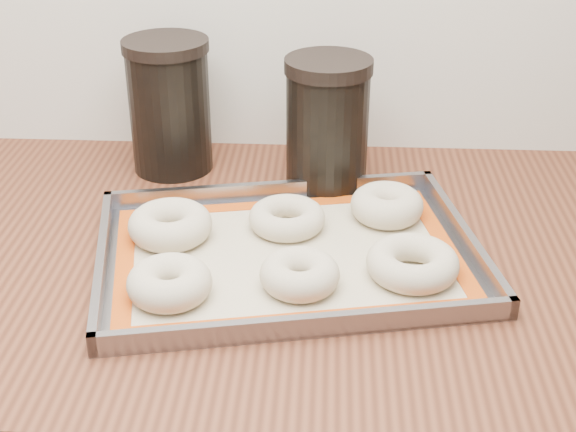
# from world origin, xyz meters

# --- Properties ---
(countertop) EXTENTS (3.06, 0.68, 0.04)m
(countertop) POSITION_xyz_m (0.00, 1.68, 0.88)
(countertop) COLOR brown
(countertop) RESTS_ON cabinet
(baking_tray) EXTENTS (0.52, 0.41, 0.03)m
(baking_tray) POSITION_xyz_m (-0.25, 1.65, 0.91)
(baking_tray) COLOR gray
(baking_tray) RESTS_ON countertop
(baking_mat) EXTENTS (0.47, 0.37, 0.00)m
(baking_mat) POSITION_xyz_m (-0.25, 1.65, 0.90)
(baking_mat) COLOR #C6B793
(baking_mat) RESTS_ON baking_tray
(bagel_front_left) EXTENTS (0.13, 0.13, 0.04)m
(bagel_front_left) POSITION_xyz_m (-0.37, 1.55, 0.92)
(bagel_front_left) COLOR beige
(bagel_front_left) RESTS_ON baking_mat
(bagel_front_mid) EXTENTS (0.10, 0.10, 0.04)m
(bagel_front_mid) POSITION_xyz_m (-0.23, 1.58, 0.92)
(bagel_front_mid) COLOR beige
(bagel_front_mid) RESTS_ON baking_mat
(bagel_front_right) EXTENTS (0.14, 0.14, 0.04)m
(bagel_front_right) POSITION_xyz_m (-0.10, 1.61, 0.92)
(bagel_front_right) COLOR beige
(bagel_front_right) RESTS_ON baking_mat
(bagel_back_left) EXTENTS (0.13, 0.13, 0.04)m
(bagel_back_left) POSITION_xyz_m (-0.40, 1.68, 0.92)
(bagel_back_left) COLOR beige
(bagel_back_left) RESTS_ON baking_mat
(bagel_back_mid) EXTENTS (0.12, 0.12, 0.03)m
(bagel_back_mid) POSITION_xyz_m (-0.25, 1.72, 0.92)
(bagel_back_mid) COLOR beige
(bagel_back_mid) RESTS_ON baking_mat
(bagel_back_right) EXTENTS (0.11, 0.11, 0.04)m
(bagel_back_right) POSITION_xyz_m (-0.12, 1.75, 0.92)
(bagel_back_right) COLOR beige
(bagel_back_right) RESTS_ON baking_mat
(canister_left) EXTENTS (0.12, 0.12, 0.20)m
(canister_left) POSITION_xyz_m (-0.43, 1.90, 1.00)
(canister_left) COLOR black
(canister_left) RESTS_ON countertop
(canister_mid) EXTENTS (0.12, 0.12, 0.19)m
(canister_mid) POSITION_xyz_m (-0.20, 1.86, 0.99)
(canister_mid) COLOR black
(canister_mid) RESTS_ON countertop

